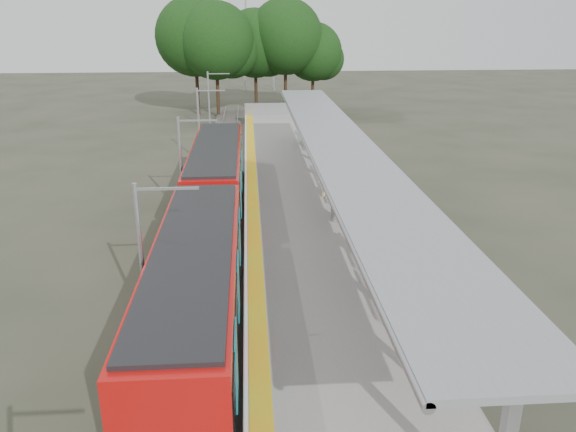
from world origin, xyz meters
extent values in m
cube|color=#59544C|center=(-4.50, 20.00, 0.12)|extent=(3.00, 70.00, 0.24)
cube|color=gray|center=(0.00, 20.00, 0.50)|extent=(6.00, 50.00, 1.00)
cube|color=gold|center=(-2.55, 20.00, 1.01)|extent=(0.60, 50.00, 0.02)
cube|color=#9EA0A5|center=(0.00, 44.95, 1.60)|extent=(6.00, 0.10, 1.20)
cube|color=black|center=(-4.50, 6.21, 0.65)|extent=(2.50, 13.50, 0.70)
cube|color=#B80F0D|center=(-4.50, 6.21, 2.25)|extent=(2.65, 13.50, 2.50)
cube|color=black|center=(-4.50, 6.21, 2.30)|extent=(2.72, 12.96, 1.20)
cube|color=black|center=(-4.50, 6.21, 3.55)|extent=(2.40, 12.82, 0.15)
cube|color=#0C6978|center=(-3.14, 6.21, 2.10)|extent=(0.04, 1.30, 2.00)
cube|color=black|center=(-4.50, 20.31, 0.65)|extent=(2.50, 13.50, 0.70)
cube|color=#B80F0D|center=(-4.50, 20.31, 2.25)|extent=(2.65, 13.50, 2.50)
cube|color=black|center=(-4.50, 20.31, 2.30)|extent=(2.72, 12.96, 1.20)
cube|color=black|center=(-4.50, 20.31, 3.55)|extent=(2.40, 12.82, 0.15)
cube|color=#0C6978|center=(-3.14, 20.31, 2.10)|extent=(0.04, 1.30, 2.00)
cylinder|color=black|center=(-4.50, 15.59, 0.35)|extent=(2.20, 0.70, 0.70)
cube|color=black|center=(-4.50, 13.26, 2.00)|extent=(2.30, 0.80, 2.40)
cube|color=#9EA0A5|center=(2.00, 2.00, 2.75)|extent=(0.25, 0.25, 3.50)
cube|color=#9EA0A5|center=(2.00, 6.00, 2.75)|extent=(0.25, 0.25, 3.50)
cube|color=#9EA0A5|center=(2.00, 10.00, 2.75)|extent=(0.25, 0.25, 3.50)
cube|color=#9EA0A5|center=(2.00, 14.00, 2.75)|extent=(0.25, 0.25, 3.50)
cube|color=#9EA0A5|center=(2.00, 18.00, 2.75)|extent=(0.25, 0.25, 3.50)
cube|color=#9EA0A5|center=(2.00, 22.00, 2.75)|extent=(0.25, 0.25, 3.50)
cube|color=#9EA0A5|center=(2.00, 26.00, 2.75)|extent=(0.25, 0.25, 3.50)
cube|color=#9EA0A5|center=(2.00, 30.00, 2.75)|extent=(0.25, 0.25, 3.50)
cube|color=#9EA0A5|center=(2.00, 34.00, 2.75)|extent=(0.25, 0.25, 3.50)
cube|color=gray|center=(1.60, 16.00, 4.58)|extent=(3.20, 38.00, 0.16)
cylinder|color=#9EA0A5|center=(0.05, 16.00, 4.50)|extent=(0.24, 38.00, 0.24)
cube|color=silver|center=(2.70, 4.00, 2.20)|extent=(0.05, 3.70, 2.20)
cube|color=silver|center=(2.70, 8.00, 2.20)|extent=(0.05, 3.70, 2.20)
cube|color=silver|center=(2.70, 16.00, 2.20)|extent=(0.05, 3.70, 2.20)
cube|color=silver|center=(2.70, 20.00, 2.20)|extent=(0.05, 3.70, 2.20)
cube|color=silver|center=(2.70, 28.00, 2.20)|extent=(0.05, 3.70, 2.20)
cube|color=silver|center=(2.70, 32.00, 2.20)|extent=(0.05, 3.70, 2.20)
cylinder|color=#382316|center=(-8.09, 52.11, 2.71)|extent=(0.36, 0.36, 5.42)
sphere|color=#1C3F12|center=(-8.09, 52.11, 8.13)|extent=(8.23, 8.23, 8.23)
cylinder|color=#382316|center=(-5.83, 50.47, 2.60)|extent=(0.36, 0.36, 5.19)
sphere|color=#1C3F12|center=(-5.83, 50.47, 7.79)|extent=(7.89, 7.89, 7.89)
cylinder|color=#382316|center=(-1.73, 54.25, 2.44)|extent=(0.36, 0.36, 4.88)
sphere|color=#1C3F12|center=(-1.73, 54.25, 7.33)|extent=(7.42, 7.42, 7.42)
cylinder|color=#382316|center=(1.56, 53.65, 2.68)|extent=(0.36, 0.36, 5.36)
sphere|color=#1C3F12|center=(1.56, 53.65, 8.04)|extent=(8.15, 8.15, 8.15)
cylinder|color=#382316|center=(4.76, 54.77, 2.12)|extent=(0.36, 0.36, 4.24)
sphere|color=#1C3F12|center=(4.76, 54.77, 6.37)|extent=(6.45, 6.45, 6.45)
cylinder|color=#9EA0A5|center=(-6.30, 7.00, 2.70)|extent=(0.16, 0.16, 5.40)
cube|color=#9EA0A5|center=(-5.30, 7.00, 5.20)|extent=(2.00, 0.08, 0.08)
cylinder|color=#9EA0A5|center=(-6.30, 19.00, 2.70)|extent=(0.16, 0.16, 5.40)
cube|color=#9EA0A5|center=(-5.30, 19.00, 5.20)|extent=(2.00, 0.08, 0.08)
cylinder|color=#9EA0A5|center=(-6.30, 31.00, 2.70)|extent=(0.16, 0.16, 5.40)
cube|color=#9EA0A5|center=(-5.30, 31.00, 5.20)|extent=(2.00, 0.08, 0.08)
cylinder|color=#9EA0A5|center=(-6.30, 43.00, 2.70)|extent=(0.16, 0.16, 5.40)
cube|color=#9EA0A5|center=(-5.30, 43.00, 5.20)|extent=(2.00, 0.08, 0.08)
cube|color=#0F1C4B|center=(2.70, 7.97, 1.45)|extent=(0.95, 1.55, 0.06)
cube|color=#0F1C4B|center=(2.50, 7.97, 1.75)|extent=(0.59, 1.41, 0.55)
cube|color=#9EA0A5|center=(2.70, 7.37, 1.22)|extent=(0.39, 0.20, 0.44)
cube|color=#9EA0A5|center=(2.70, 8.57, 1.22)|extent=(0.39, 0.20, 0.44)
cube|color=#0F1C4B|center=(2.48, 15.01, 1.47)|extent=(0.55, 1.59, 0.06)
cube|color=#0F1C4B|center=(2.27, 15.01, 1.78)|extent=(0.14, 1.57, 0.57)
cube|color=#9EA0A5|center=(2.48, 14.38, 1.23)|extent=(0.42, 0.08, 0.46)
cube|color=#9EA0A5|center=(2.48, 15.63, 1.23)|extent=(0.42, 0.08, 0.46)
cube|color=#0F1C4B|center=(1.97, 31.71, 1.44)|extent=(0.80, 1.52, 0.06)
cube|color=#0F1C4B|center=(1.77, 31.71, 1.73)|extent=(0.43, 1.43, 0.53)
cube|color=#9EA0A5|center=(1.97, 31.12, 1.21)|extent=(0.39, 0.16, 0.43)
cube|color=#9EA0A5|center=(1.97, 32.29, 1.21)|extent=(0.39, 0.16, 0.43)
cylinder|color=beige|center=(1.92, 11.00, 1.71)|extent=(0.38, 0.38, 1.41)
cube|color=red|center=(1.92, 11.00, 2.56)|extent=(0.33, 0.17, 0.24)
cylinder|color=beige|center=(1.43, 18.72, 1.80)|extent=(0.43, 0.43, 1.61)
cube|color=red|center=(1.43, 18.72, 2.77)|extent=(0.37, 0.19, 0.27)
cylinder|color=#9EA0A5|center=(1.35, 14.92, 1.43)|extent=(0.51, 0.51, 0.85)
camera|label=1|loc=(-2.70, -10.13, 10.39)|focal=35.00mm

